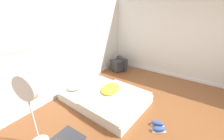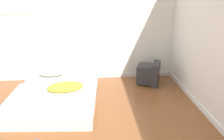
# 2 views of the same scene
# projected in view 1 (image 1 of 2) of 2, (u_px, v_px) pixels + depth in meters

# --- Properties ---
(ground_plane) EXTENTS (20.00, 20.00, 0.00)m
(ground_plane) POSITION_uv_depth(u_px,v_px,m) (174.00, 131.00, 2.91)
(ground_plane) COLOR brown
(wall_back) EXTENTS (7.30, 0.08, 2.60)m
(wall_back) POSITION_uv_depth(u_px,v_px,m) (66.00, 45.00, 3.83)
(wall_back) COLOR white
(wall_back) RESTS_ON ground_plane
(wall_right) EXTENTS (0.08, 8.08, 2.60)m
(wall_right) POSITION_uv_depth(u_px,v_px,m) (203.00, 41.00, 4.26)
(wall_right) COLOR white
(wall_right) RESTS_ON ground_plane
(mattress_bed) EXTENTS (1.53, 2.05, 0.36)m
(mattress_bed) POSITION_uv_depth(u_px,v_px,m) (105.00, 97.00, 3.72)
(mattress_bed) COLOR silver
(mattress_bed) RESTS_ON ground_plane
(crt_tv) EXTENTS (0.57, 0.57, 0.46)m
(crt_tv) POSITION_uv_depth(u_px,v_px,m) (119.00, 65.00, 5.44)
(crt_tv) COLOR #333338
(crt_tv) RESTS_ON ground_plane
(sneaker_pair) EXTENTS (0.35, 0.35, 0.10)m
(sneaker_pair) POSITION_uv_depth(u_px,v_px,m) (158.00, 126.00, 2.94)
(sneaker_pair) COLOR silver
(sneaker_pair) RESTS_ON ground_plane
(standing_fan) EXTENTS (0.31, 0.44, 1.34)m
(standing_fan) POSITION_uv_depth(u_px,v_px,m) (27.00, 97.00, 2.26)
(standing_fan) COLOR silver
(standing_fan) RESTS_ON ground_plane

